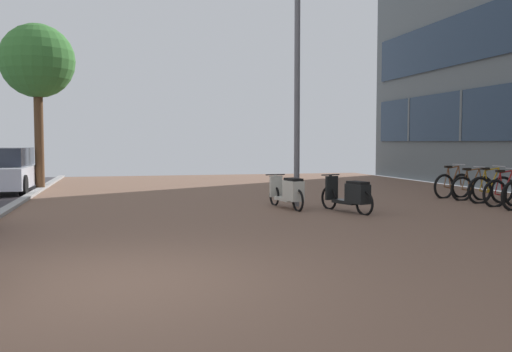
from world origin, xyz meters
TOP-DOWN VIEW (x-y plane):
  - ground at (1.43, 0.00)m, footprint 21.00×40.00m
  - bicycle_rack_05 at (9.37, 5.26)m, footprint 1.34×0.48m
  - bicycle_rack_06 at (9.51, 5.99)m, footprint 1.43×0.48m
  - bicycle_rack_07 at (9.47, 6.72)m, footprint 1.35×0.48m
  - bicycle_rack_08 at (9.36, 7.45)m, footprint 1.36×0.48m
  - scooter_near at (5.17, 5.10)m, footprint 0.75×1.75m
  - scooter_mid at (4.04, 6.11)m, footprint 0.61×1.81m
  - parked_car_far at (-3.49, 12.76)m, footprint 1.94×4.47m
  - lamp_post at (4.38, 6.56)m, footprint 0.20×0.52m
  - street_tree at (-2.44, 13.22)m, footprint 2.43×2.43m

SIDE VIEW (x-z plane):
  - ground at x=1.43m, z-range -0.09..0.04m
  - bicycle_rack_07 at x=9.47m, z-range -0.14..0.82m
  - bicycle_rack_05 at x=9.37m, z-range -0.15..0.84m
  - bicycle_rack_08 at x=9.36m, z-range -0.15..0.85m
  - bicycle_rack_06 at x=9.51m, z-range -0.15..0.86m
  - scooter_near at x=5.17m, z-range -0.03..0.83m
  - scooter_mid at x=4.04m, z-range 0.00..0.81m
  - parked_car_far at x=-3.49m, z-range -0.03..1.37m
  - lamp_post at x=4.38m, z-range 0.33..6.98m
  - street_tree at x=-2.44m, z-range 1.48..6.96m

